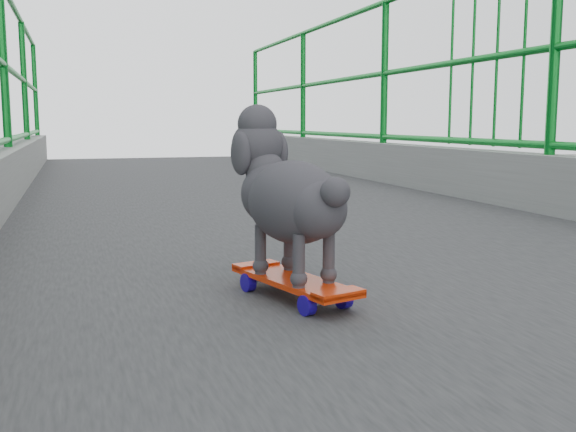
% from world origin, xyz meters
% --- Properties ---
extents(skateboard, '(0.25, 0.46, 0.06)m').
position_xyz_m(skateboard, '(-0.43, 4.72, 7.04)').
color(skateboard, '#F13108').
rests_on(skateboard, footbridge).
extents(poodle, '(0.29, 0.49, 0.42)m').
position_xyz_m(poodle, '(-0.44, 4.74, 7.28)').
color(poodle, '#29262B').
rests_on(poodle, skateboard).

